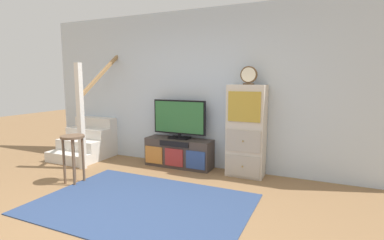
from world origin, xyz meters
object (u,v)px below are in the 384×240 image
at_px(media_console, 179,153).
at_px(television, 179,118).
at_px(bar_stool_near, 73,148).
at_px(side_cabinet, 246,131).
at_px(desk_clock, 249,75).

relative_size(media_console, television, 1.23).
xyz_separation_m(media_console, television, (-0.00, 0.02, 0.61)).
relative_size(television, bar_stool_near, 1.36).
bearing_deg(bar_stool_near, media_console, 52.39).
height_order(side_cabinet, desk_clock, desk_clock).
bearing_deg(desk_clock, side_cabinet, 143.69).
relative_size(television, side_cabinet, 0.67).
height_order(television, desk_clock, desk_clock).
bearing_deg(bar_stool_near, desk_clock, 31.05).
bearing_deg(media_console, side_cabinet, 0.49).
distance_m(media_console, bar_stool_near, 1.74).
height_order(side_cabinet, bar_stool_near, side_cabinet).
relative_size(desk_clock, bar_stool_near, 0.39).
bearing_deg(bar_stool_near, television, 52.87).
distance_m(media_console, side_cabinet, 1.28).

